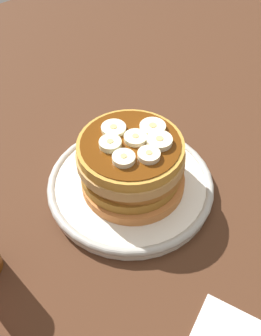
# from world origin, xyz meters

# --- Properties ---
(ground_plane) EXTENTS (1.40, 1.40, 0.03)m
(ground_plane) POSITION_xyz_m (0.00, 0.00, -0.01)
(ground_plane) COLOR #422616
(plate) EXTENTS (0.24, 0.24, 0.02)m
(plate) POSITION_xyz_m (0.00, 0.00, 0.01)
(plate) COLOR silver
(plate) RESTS_ON ground_plane
(pancake_stack) EXTENTS (0.15, 0.16, 0.08)m
(pancake_stack) POSITION_xyz_m (-0.00, 0.00, 0.06)
(pancake_stack) COLOR #C1733A
(pancake_stack) RESTS_ON plate
(banana_slice_0) EXTENTS (0.03, 0.03, 0.01)m
(banana_slice_0) POSITION_xyz_m (-0.01, -0.00, 0.10)
(banana_slice_0) COLOR #F0ECC4
(banana_slice_0) RESTS_ON pancake_stack
(banana_slice_1) EXTENTS (0.03, 0.03, 0.01)m
(banana_slice_1) POSITION_xyz_m (0.00, 0.03, 0.10)
(banana_slice_1) COLOR #F5E3BC
(banana_slice_1) RESTS_ON pancake_stack
(banana_slice_2) EXTENTS (0.03, 0.03, 0.01)m
(banana_slice_2) POSITION_xyz_m (-0.00, -0.03, 0.10)
(banana_slice_2) COLOR #F1F0C0
(banana_slice_2) RESTS_ON pancake_stack
(banana_slice_3) EXTENTS (0.03, 0.03, 0.01)m
(banana_slice_3) POSITION_xyz_m (0.02, -0.01, 0.10)
(banana_slice_3) COLOR #EEEFBC
(banana_slice_3) RESTS_ON pancake_stack
(banana_slice_4) EXTENTS (0.03, 0.03, 0.01)m
(banana_slice_4) POSITION_xyz_m (-0.03, 0.03, 0.10)
(banana_slice_4) COLOR #F1E8C0
(banana_slice_4) RESTS_ON pancake_stack
(banana_slice_5) EXTENTS (0.04, 0.04, 0.01)m
(banana_slice_5) POSITION_xyz_m (-0.04, -0.00, 0.10)
(banana_slice_5) COLOR #F6F1B9
(banana_slice_5) RESTS_ON pancake_stack
(banana_slice_6) EXTENTS (0.03, 0.03, 0.01)m
(banana_slice_6) POSITION_xyz_m (0.03, 0.02, 0.10)
(banana_slice_6) COLOR #EFE7BF
(banana_slice_6) RESTS_ON pancake_stack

